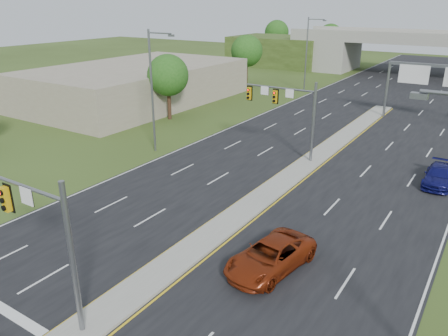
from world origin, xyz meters
name	(u,v)px	position (x,y,z in m)	size (l,w,h in m)	color
ground	(83,332)	(0.00, 0.00, 0.00)	(240.00, 240.00, 0.00)	#314117
road	(347,135)	(0.00, 35.00, 0.01)	(24.00, 160.00, 0.02)	black
median	(301,168)	(0.00, 23.00, 0.10)	(2.00, 54.00, 0.16)	gray
lane_markings	(320,149)	(-0.60, 28.91, 0.02)	(23.72, 160.00, 0.01)	gold
signal_mast_near	(31,221)	(-2.26, -0.07, 4.73)	(6.62, 0.60, 7.00)	slate
signal_mast_far	(289,106)	(-2.26, 24.93, 4.73)	(6.62, 0.60, 7.00)	slate
sign_gantry	(439,78)	(6.68, 44.92, 5.24)	(11.58, 0.44, 6.67)	slate
overpass	(428,57)	(0.00, 80.00, 3.55)	(80.00, 14.00, 8.10)	gray
lightpole_l_mid	(153,86)	(-13.30, 20.00, 6.10)	(2.85, 0.25, 11.00)	slate
lightpole_l_far	(308,51)	(-13.30, 55.00, 6.10)	(2.85, 0.25, 11.00)	slate
tree_l_near	(168,75)	(-20.00, 30.00, 5.18)	(4.80, 4.80, 7.60)	#382316
tree_l_mid	(247,51)	(-24.00, 55.00, 5.51)	(5.20, 5.20, 8.12)	#382316
tree_back_a	(277,32)	(-38.00, 94.00, 5.84)	(6.00, 6.00, 8.85)	#382316
tree_back_b	(330,36)	(-24.00, 94.00, 5.51)	(5.60, 5.60, 8.32)	#382316
commercial_building	(136,84)	(-30.00, 35.00, 2.50)	(18.00, 30.00, 5.00)	gray
car_far_a	(270,256)	(4.55, 8.54, 0.80)	(2.59, 5.61, 1.56)	maroon
car_far_b	(439,176)	(10.13, 25.73, 0.73)	(1.98, 4.87, 1.41)	#0D0D4F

